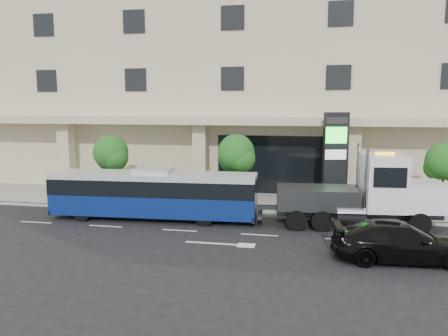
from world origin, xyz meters
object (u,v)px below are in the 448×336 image
object	(u,v)px
city_bus	(154,193)
signage_pylon	(335,160)
black_sedan	(401,242)
tow_truck	(366,194)

from	to	relation	value
city_bus	signage_pylon	world-z (taller)	signage_pylon
city_bus	black_sedan	size ratio (longest dim) A/B	2.08
black_sedan	signage_pylon	world-z (taller)	signage_pylon
tow_truck	city_bus	bearing A→B (deg)	177.87
city_bus	signage_pylon	size ratio (longest dim) A/B	2.00
city_bus	black_sedan	bearing A→B (deg)	-22.53
signage_pylon	city_bus	bearing A→B (deg)	-171.07
tow_truck	black_sedan	xyz separation A→B (m)	(0.81, -4.82, -0.96)
tow_truck	signage_pylon	world-z (taller)	signage_pylon
black_sedan	signage_pylon	xyz separation A→B (m)	(-2.18, 8.36, 2.24)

